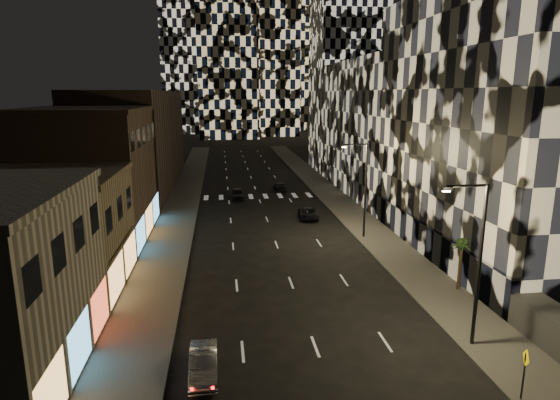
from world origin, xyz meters
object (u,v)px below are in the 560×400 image
object	(u,v)px
ped_sign	(525,366)
palm_tree	(462,248)
car_silver_parked	(204,364)
car_dark_midlane	(238,194)
car_dark_rightlane	(308,214)
streetlight_near	(476,254)
car_dark_oncoming	(280,186)
streetlight_far	(363,184)

from	to	relation	value
ped_sign	palm_tree	distance (m)	12.38
car_silver_parked	ped_sign	distance (m)	14.85
car_silver_parked	car_dark_midlane	bearing A→B (deg)	84.53
car_dark_rightlane	streetlight_near	bearing A→B (deg)	-77.85
streetlight_near	car_dark_midlane	world-z (taller)	streetlight_near
car_silver_parked	car_dark_oncoming	bearing A→B (deg)	77.03
car_dark_midlane	car_dark_rightlane	distance (m)	13.41
ped_sign	car_silver_parked	bearing A→B (deg)	-175.01
car_dark_rightlane	car_dark_oncoming	bearing A→B (deg)	98.38
streetlight_far	streetlight_near	bearing A→B (deg)	-90.00
streetlight_far	car_dark_rightlane	distance (m)	9.72
car_dark_midlane	car_dark_oncoming	world-z (taller)	car_dark_midlane
car_dark_midlane	ped_sign	size ratio (longest dim) A/B	1.66
car_dark_midlane	ped_sign	bearing A→B (deg)	-73.81
ped_sign	streetlight_far	bearing A→B (deg)	109.86
car_silver_parked	ped_sign	bearing A→B (deg)	-15.90
car_dark_rightlane	palm_tree	bearing A→B (deg)	-67.01
streetlight_near	car_silver_parked	distance (m)	15.15
car_dark_midlane	streetlight_near	bearing A→B (deg)	-72.05
car_silver_parked	car_dark_oncoming	distance (m)	45.47
streetlight_near	palm_tree	bearing A→B (deg)	66.05
car_silver_parked	streetlight_near	bearing A→B (deg)	2.93
streetlight_far	car_silver_parked	bearing A→B (deg)	-124.42
car_dark_oncoming	car_dark_rightlane	world-z (taller)	car_dark_oncoming
streetlight_near	streetlight_far	bearing A→B (deg)	90.00
streetlight_far	car_dark_rightlane	world-z (taller)	streetlight_far
car_silver_parked	car_dark_oncoming	size ratio (longest dim) A/B	0.96
palm_tree	car_dark_rightlane	bearing A→B (deg)	108.58
car_dark_oncoming	ped_sign	distance (m)	48.55
palm_tree	car_dark_oncoming	bearing A→B (deg)	102.39
car_silver_parked	car_dark_midlane	size ratio (longest dim) A/B	0.95
streetlight_near	car_dark_oncoming	xyz separation A→B (m)	(-4.85, 43.50, -4.77)
streetlight_far	car_dark_midlane	size ratio (longest dim) A/B	2.22
car_dark_oncoming	car_dark_rightlane	size ratio (longest dim) A/B	0.97
car_dark_rightlane	palm_tree	size ratio (longest dim) A/B	1.14
car_dark_rightlane	ped_sign	xyz separation A→B (m)	(3.69, -32.39, 1.21)
car_dark_oncoming	car_dark_rightlane	xyz separation A→B (m)	(1.10, -15.91, -0.01)
car_dark_oncoming	ped_sign	xyz separation A→B (m)	(4.80, -48.29, 1.20)
car_silver_parked	car_dark_midlane	world-z (taller)	car_dark_midlane
car_silver_parked	car_dark_midlane	distance (m)	39.84
car_silver_parked	car_dark_midlane	xyz separation A→B (m)	(3.17, 39.72, 0.06)
car_silver_parked	palm_tree	world-z (taller)	palm_tree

